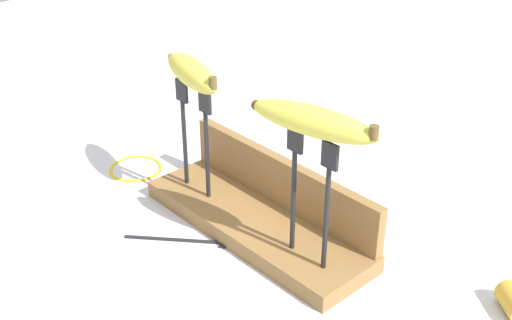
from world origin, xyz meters
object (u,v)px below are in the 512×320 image
object	(u,v)px
fork_stand_right	(310,187)
fork_fallen_near	(200,240)
wire_coil	(136,168)
banana_raised_left	(192,72)
banana_raised_right	(313,121)
fork_stand_left	(195,129)

from	to	relation	value
fork_stand_right	fork_fallen_near	bearing A→B (deg)	-157.76
fork_fallen_near	wire_coil	distance (m)	0.26
fork_stand_right	banana_raised_left	xyz separation A→B (m)	(-0.25, 0.00, 0.09)
wire_coil	banana_raised_left	bearing A→B (deg)	4.43
banana_raised_right	fork_fallen_near	size ratio (longest dim) A/B	1.25
fork_stand_right	banana_raised_right	bearing A→B (deg)	-166.58
fork_stand_left	wire_coil	distance (m)	0.22
wire_coil	fork_stand_left	bearing A→B (deg)	4.42
fork_stand_left	banana_raised_right	size ratio (longest dim) A/B	0.99
fork_fallen_near	fork_stand_right	bearing A→B (deg)	22.24
banana_raised_right	fork_fallen_near	distance (m)	0.29
fork_stand_left	fork_fallen_near	bearing A→B (deg)	-36.89
banana_raised_left	wire_coil	size ratio (longest dim) A/B	1.68
banana_raised_right	fork_fallen_near	bearing A→B (deg)	-157.76
fork_stand_right	fork_fallen_near	xyz separation A→B (m)	(-0.16, -0.07, -0.14)
banana_raised_right	wire_coil	bearing A→B (deg)	-178.22
fork_stand_left	banana_raised_left	bearing A→B (deg)	166.74
fork_stand_left	wire_coil	world-z (taller)	fork_stand_left
fork_fallen_near	banana_raised_right	bearing A→B (deg)	22.24
fork_stand_left	fork_fallen_near	size ratio (longest dim) A/B	1.24
banana_raised_left	fork_stand_right	bearing A→B (deg)	-0.00
fork_stand_right	banana_raised_right	distance (m)	0.10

